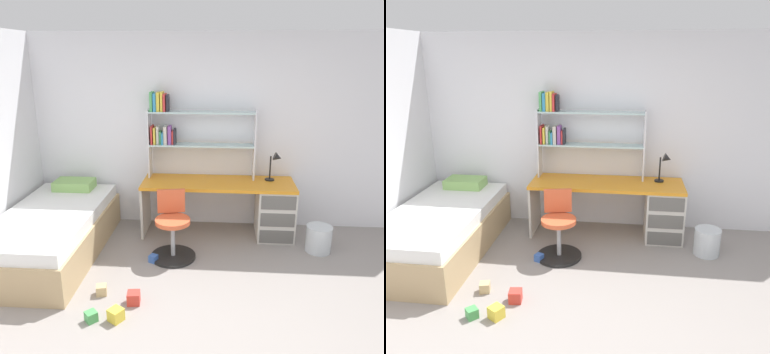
{
  "view_description": "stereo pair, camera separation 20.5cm",
  "coord_description": "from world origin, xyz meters",
  "views": [
    {
      "loc": [
        0.04,
        -2.57,
        2.25
      ],
      "look_at": [
        -0.27,
        1.47,
        0.97
      ],
      "focal_mm": 36.56,
      "sensor_mm": 36.0,
      "label": 1
    },
    {
      "loc": [
        0.25,
        -2.55,
        2.25
      ],
      "look_at": [
        -0.27,
        1.47,
        0.97
      ],
      "focal_mm": 36.56,
      "sensor_mm": 36.0,
      "label": 2
    }
  ],
  "objects": [
    {
      "name": "toy_block_yellow_4",
      "position": [
        -0.85,
        0.29,
        0.06
      ],
      "size": [
        0.16,
        0.16,
        0.11
      ],
      "primitive_type": "cube",
      "rotation": [
        0.0,
        0.0,
        2.57
      ],
      "color": "gold",
      "rests_on": "ground_plane"
    },
    {
      "name": "toy_block_green_0",
      "position": [
        -1.07,
        0.26,
        0.05
      ],
      "size": [
        0.13,
        0.13,
        0.09
      ],
      "primitive_type": "cube",
      "rotation": [
        0.0,
        0.0,
        2.34
      ],
      "color": "#479E51",
      "rests_on": "ground_plane"
    },
    {
      "name": "ground_plane",
      "position": [
        0.0,
        0.0,
        -0.01
      ],
      "size": [
        5.88,
        5.94,
        0.02
      ],
      "primitive_type": "cube",
      "color": "gray"
    },
    {
      "name": "swivel_chair",
      "position": [
        -0.49,
        1.47,
        0.3
      ],
      "size": [
        0.52,
        0.52,
        0.77
      ],
      "color": "black",
      "rests_on": "ground_plane"
    },
    {
      "name": "desk",
      "position": [
        0.52,
        2.14,
        0.4
      ],
      "size": [
        1.92,
        0.62,
        0.71
      ],
      "color": "orange",
      "rests_on": "ground_plane"
    },
    {
      "name": "toy_block_natural_1",
      "position": [
        -1.1,
        0.66,
        0.05
      ],
      "size": [
        0.12,
        0.12,
        0.1
      ],
      "primitive_type": "cube",
      "rotation": [
        0.0,
        0.0,
        0.24
      ],
      "color": "tan",
      "rests_on": "ground_plane"
    },
    {
      "name": "bookshelf_hutch",
      "position": [
        -0.44,
        2.33,
        1.35
      ],
      "size": [
        1.37,
        0.22,
        1.1
      ],
      "color": "silver",
      "rests_on": "desk"
    },
    {
      "name": "toy_block_red_3",
      "position": [
        -0.75,
        0.54,
        0.06
      ],
      "size": [
        0.13,
        0.13,
        0.12
      ],
      "primitive_type": "cube",
      "rotation": [
        0.0,
        0.0,
        0.12
      ],
      "color": "red",
      "rests_on": "ground_plane"
    },
    {
      "name": "desk_lamp",
      "position": [
        0.73,
        2.23,
        0.96
      ],
      "size": [
        0.2,
        0.17,
        0.38
      ],
      "color": "black",
      "rests_on": "desk"
    },
    {
      "name": "waste_bin",
      "position": [
        1.22,
        1.73,
        0.16
      ],
      "size": [
        0.3,
        0.3,
        0.32
      ],
      "primitive_type": "cylinder",
      "color": "silver",
      "rests_on": "ground_plane"
    },
    {
      "name": "toy_block_blue_2",
      "position": [
        -0.7,
        1.32,
        0.04
      ],
      "size": [
        0.11,
        0.11,
        0.08
      ],
      "primitive_type": "cube",
      "rotation": [
        0.0,
        0.0,
        1.15
      ],
      "color": "#3860B7",
      "rests_on": "ground_plane"
    },
    {
      "name": "bed_platform",
      "position": [
        -1.89,
        1.44,
        0.27
      ],
      "size": [
        1.05,
        2.06,
        0.66
      ],
      "color": "tan",
      "rests_on": "ground_plane"
    },
    {
      "name": "room_shell",
      "position": [
        -1.24,
        1.24,
        1.27
      ],
      "size": [
        5.88,
        5.94,
        2.53
      ],
      "color": "silver",
      "rests_on": "ground_plane"
    }
  ]
}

